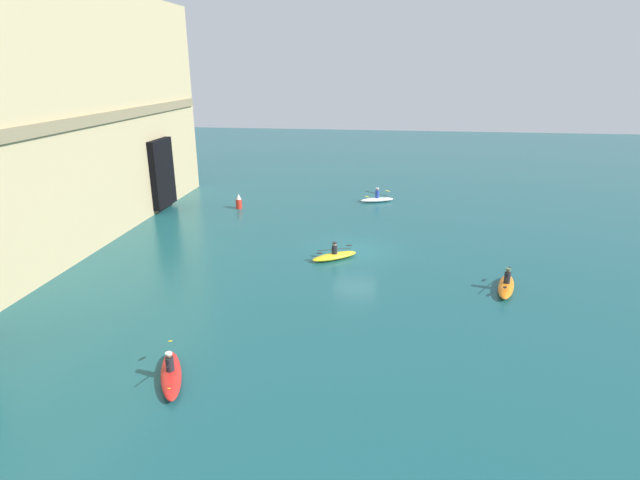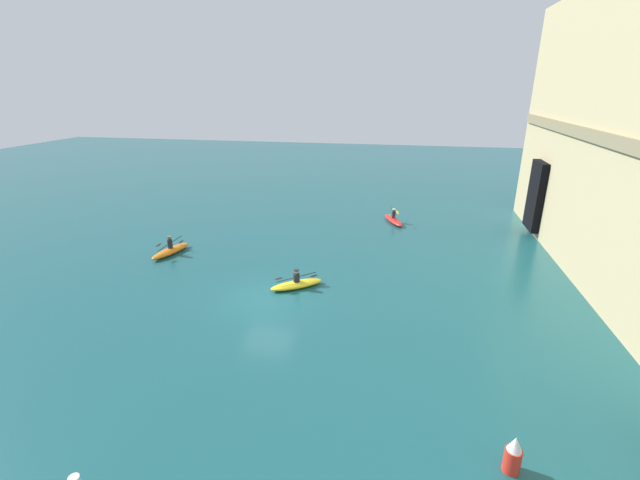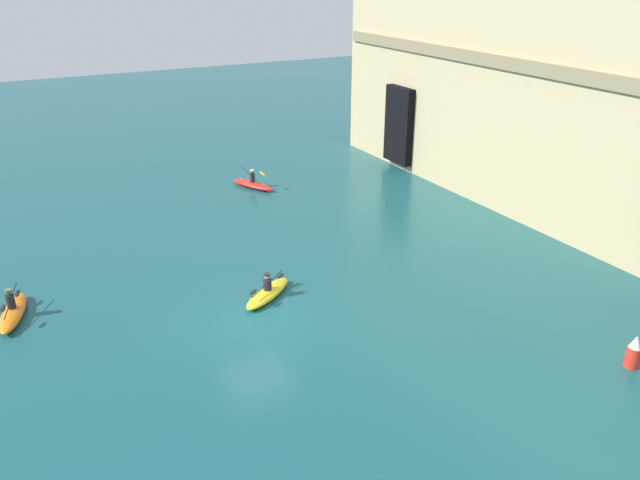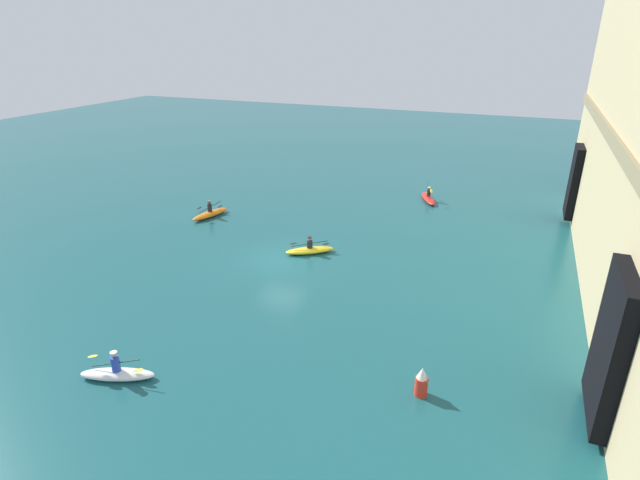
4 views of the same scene
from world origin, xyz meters
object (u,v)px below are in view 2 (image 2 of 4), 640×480
Objects in this scene: kayak_yellow at (297,284)px; kayak_red at (393,220)px; marker_buoy at (513,455)px; kayak_orange at (171,250)px.

kayak_yellow is 0.89× the size of kayak_red.
marker_buoy is (22.21, 4.03, 0.31)m from kayak_red.
marker_buoy is at bearing 68.63° from kayak_orange.
kayak_yellow is 2.40× the size of marker_buoy.
kayak_yellow is at bearing -44.01° from kayak_red.
kayak_orange is at bearing -126.36° from marker_buoy.
kayak_red is (-9.35, 13.44, -0.02)m from kayak_orange.
kayak_orange is 1.13× the size of kayak_yellow.
marker_buoy is at bearing -13.68° from kayak_red.
kayak_orange is at bearing 126.00° from kayak_yellow.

